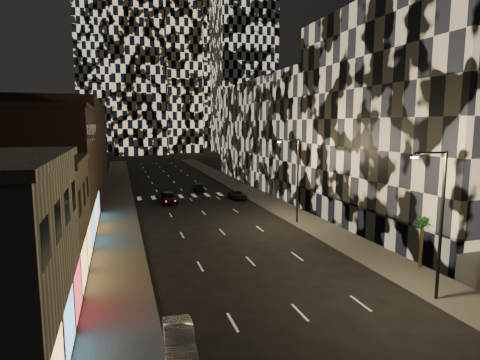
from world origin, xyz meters
TOP-DOWN VIEW (x-y plane):
  - sidewalk_left at (-10.00, 50.00)m, footprint 4.00×120.00m
  - sidewalk_right at (10.00, 50.00)m, footprint 4.00×120.00m
  - curb_left at (-7.90, 50.00)m, footprint 0.20×120.00m
  - curb_right at (7.90, 50.00)m, footprint 0.20×120.00m
  - retail_tan at (-17.00, 21.00)m, footprint 10.00×10.00m
  - retail_brown at (-17.00, 33.50)m, footprint 10.00×15.00m
  - retail_filler_left at (-17.00, 60.00)m, footprint 10.00×40.00m
  - midrise_right at (20.00, 24.50)m, footprint 16.00×25.00m
  - midrise_base at (12.30, 24.50)m, footprint 0.60×25.00m
  - midrise_filler_right at (20.00, 57.00)m, footprint 16.00×40.00m
  - tower_right_mid at (35.00, 135.00)m, footprint 20.00×20.00m
  - tower_center_low at (-2.00, 140.00)m, footprint 18.00×18.00m
  - streetlight_near at (8.35, 10.00)m, footprint 2.55×0.25m
  - streetlight_far at (8.35, 30.00)m, footprint 2.55×0.25m
  - car_silver_parked at (-7.20, 8.92)m, footprint 1.60×4.04m
  - car_dark_midlane at (-3.36, 45.22)m, footprint 2.10×4.72m
  - car_dark_oncoming at (2.54, 54.31)m, footprint 2.20×4.26m
  - car_dark_rightlane at (6.48, 45.44)m, footprint 1.93×4.17m
  - palm_tree at (11.50, 14.72)m, footprint 1.94×1.93m

SIDE VIEW (x-z plane):
  - sidewalk_left at x=-10.00m, z-range 0.00..0.15m
  - sidewalk_right at x=10.00m, z-range 0.00..0.15m
  - curb_left at x=-7.90m, z-range 0.00..0.15m
  - curb_right at x=7.90m, z-range 0.00..0.15m
  - car_dark_rightlane at x=6.48m, z-range 0.00..1.16m
  - car_dark_oncoming at x=2.54m, z-range 0.00..1.18m
  - car_silver_parked at x=-7.20m, z-range 0.00..1.31m
  - car_dark_midlane at x=-3.36m, z-range 0.00..1.58m
  - midrise_base at x=12.30m, z-range 0.00..3.00m
  - palm_tree at x=11.50m, z-range 1.39..5.21m
  - retail_tan at x=-17.00m, z-range 0.00..8.00m
  - streetlight_near at x=8.35m, z-range 0.85..9.85m
  - streetlight_far at x=8.35m, z-range 0.85..9.85m
  - retail_brown at x=-17.00m, z-range 0.00..12.00m
  - retail_filler_left at x=-17.00m, z-range 0.00..14.00m
  - midrise_filler_right at x=20.00m, z-range 0.00..18.00m
  - midrise_right at x=20.00m, z-range 0.00..22.00m
  - tower_center_low at x=-2.00m, z-range 0.00..95.00m
  - tower_right_mid at x=35.00m, z-range 0.00..100.00m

